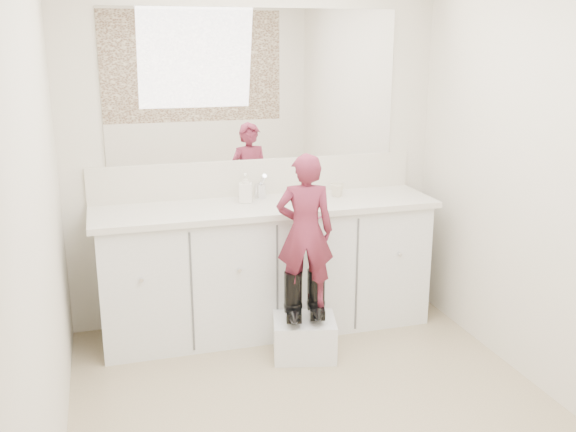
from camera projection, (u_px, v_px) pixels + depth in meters
name	position (u px, v px, depth m)	size (l,w,h in m)	color
floor	(326.00, 423.00, 3.36)	(3.00, 3.00, 0.00)	#8C7B5B
wall_back	(255.00, 150.00, 4.42)	(2.60, 2.60, 0.00)	beige
wall_front	(529.00, 337.00, 1.65)	(2.60, 2.60, 0.00)	beige
wall_left	(38.00, 222.00, 2.68)	(3.00, 3.00, 0.00)	beige
wall_right	(561.00, 184.00, 3.39)	(3.00, 3.00, 0.00)	beige
vanity_cabinet	(266.00, 269.00, 4.38)	(2.20, 0.55, 0.85)	silver
countertop	(266.00, 207.00, 4.24)	(2.28, 0.58, 0.04)	beige
backsplash	(256.00, 177.00, 4.46)	(2.28, 0.03, 0.25)	beige
mirror	(255.00, 86.00, 4.30)	(2.00, 0.02, 1.00)	white
dot_panel	(546.00, 164.00, 1.54)	(2.00, 0.01, 1.20)	#472819
faucet	(260.00, 191.00, 4.38)	(0.08, 0.08, 0.10)	silver
cup	(337.00, 190.00, 4.43)	(0.10, 0.10, 0.09)	beige
soap_bottle	(246.00, 188.00, 4.26)	(0.09, 0.09, 0.19)	silver
step_stool	(304.00, 337.00, 4.05)	(0.39, 0.32, 0.25)	silver
boot_left	(293.00, 297.00, 3.95)	(0.12, 0.21, 0.32)	black
boot_right	(316.00, 294.00, 4.00)	(0.12, 0.21, 0.32)	black
toddler	(305.00, 231.00, 3.86)	(0.35, 0.23, 0.96)	#AE354F
toothbrush	(316.00, 219.00, 3.86)	(0.01, 0.01, 0.14)	#DB5590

